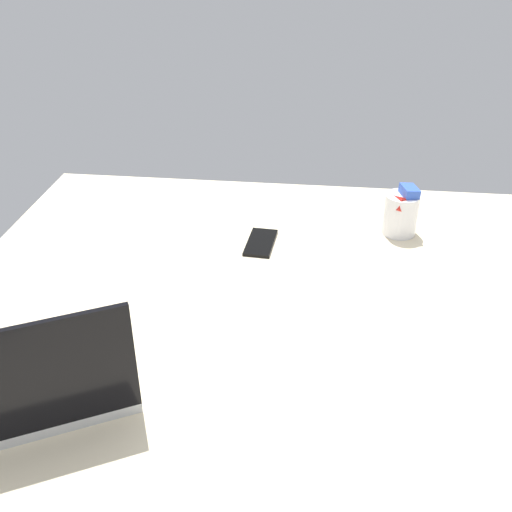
# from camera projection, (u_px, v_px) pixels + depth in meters

# --- Properties ---
(bed_mattress) EXTENTS (1.80, 1.40, 0.18)m
(bed_mattress) POSITION_uv_depth(u_px,v_px,m) (342.00, 356.00, 1.32)
(bed_mattress) COLOR beige
(bed_mattress) RESTS_ON ground
(laptop) EXTENTS (0.40, 0.36, 0.23)m
(laptop) POSITION_uv_depth(u_px,v_px,m) (36.00, 386.00, 1.05)
(laptop) COLOR #B7BABC
(laptop) RESTS_ON bed_mattress
(snack_cup) EXTENTS (0.09, 0.10, 0.13)m
(snack_cup) POSITION_uv_depth(u_px,v_px,m) (402.00, 212.00, 1.58)
(snack_cup) COLOR silver
(snack_cup) RESTS_ON bed_mattress
(cell_phone) EXTENTS (0.08, 0.14, 0.01)m
(cell_phone) POSITION_uv_depth(u_px,v_px,m) (261.00, 243.00, 1.56)
(cell_phone) COLOR black
(cell_phone) RESTS_ON bed_mattress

